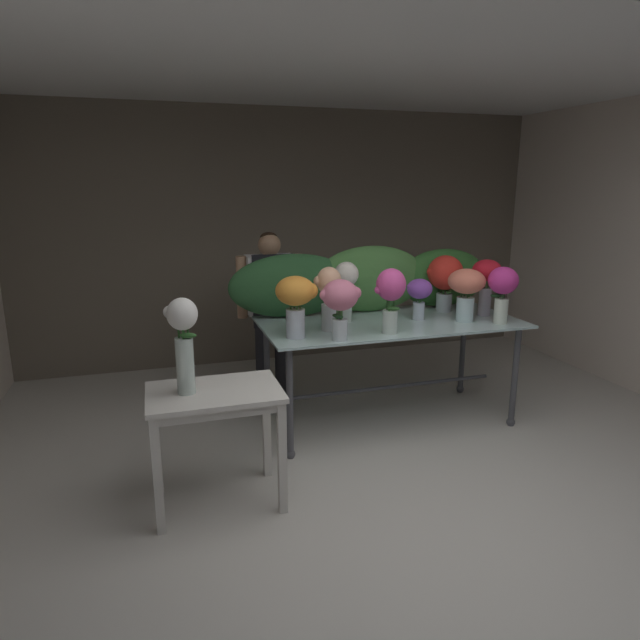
% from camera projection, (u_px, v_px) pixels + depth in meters
% --- Properties ---
extents(ground_plane, '(8.25, 8.25, 0.00)m').
position_uv_depth(ground_plane, '(343.00, 418.00, 4.68)').
color(ground_plane, beige).
extents(wall_back, '(5.88, 0.12, 2.73)m').
position_uv_depth(wall_back, '(288.00, 237.00, 6.09)').
color(wall_back, '#706656').
rests_on(wall_back, ground).
extents(wall_right, '(0.12, 3.87, 2.73)m').
position_uv_depth(wall_right, '(637.00, 247.00, 5.20)').
color(wall_right, beige).
rests_on(wall_right, ground).
extents(ceiling_slab, '(6.00, 3.87, 0.12)m').
position_uv_depth(ceiling_slab, '(346.00, 65.00, 4.01)').
color(ceiling_slab, silver).
rests_on(ceiling_slab, wall_back).
extents(display_table_glass, '(2.08, 0.99, 0.87)m').
position_uv_depth(display_table_glass, '(389.00, 335.00, 4.46)').
color(display_table_glass, silver).
rests_on(display_table_glass, ground).
extents(side_table_white, '(0.79, 0.54, 0.75)m').
position_uv_depth(side_table_white, '(215.00, 406.00, 3.31)').
color(side_table_white, silver).
rests_on(side_table_white, ground).
extents(florist, '(0.60, 0.24, 1.53)m').
position_uv_depth(florist, '(271.00, 298.00, 4.93)').
color(florist, '#232328').
rests_on(florist, ground).
extents(foliage_backdrop, '(2.35, 0.29, 0.57)m').
position_uv_depth(foliage_backdrop, '(369.00, 281.00, 4.70)').
color(foliage_backdrop, '#28562D').
rests_on(foliage_backdrop, display_table_glass).
extents(vase_peach_roses, '(0.21, 0.19, 0.48)m').
position_uv_depth(vase_peach_roses, '(329.00, 293.00, 4.08)').
color(vase_peach_roses, silver).
rests_on(vase_peach_roses, display_table_glass).
extents(vase_ivory_snapdragons, '(0.19, 0.19, 0.48)m').
position_uv_depth(vase_ivory_snapdragons, '(346.00, 284.00, 4.35)').
color(vase_ivory_snapdragons, silver).
rests_on(vase_ivory_snapdragons, display_table_glass).
extents(vase_magenta_lilies, '(0.23, 0.23, 0.45)m').
position_uv_depth(vase_magenta_lilies, '(503.00, 288.00, 4.29)').
color(vase_magenta_lilies, silver).
rests_on(vase_magenta_lilies, display_table_glass).
extents(vase_violet_hydrangea, '(0.21, 0.20, 0.34)m').
position_uv_depth(vase_violet_hydrangea, '(419.00, 293.00, 4.43)').
color(vase_violet_hydrangea, silver).
rests_on(vase_violet_hydrangea, display_table_glass).
extents(vase_crimson_freesia, '(0.24, 0.24, 0.47)m').
position_uv_depth(vase_crimson_freesia, '(486.00, 279.00, 4.55)').
color(vase_crimson_freesia, silver).
rests_on(vase_crimson_freesia, display_table_glass).
extents(vase_scarlet_peonies, '(0.31, 0.30, 0.49)m').
position_uv_depth(vase_scarlet_peonies, '(445.00, 277.00, 4.70)').
color(vase_scarlet_peonies, silver).
rests_on(vase_scarlet_peonies, display_table_glass).
extents(vase_fuchsia_carnations, '(0.23, 0.22, 0.48)m').
position_uv_depth(vase_fuchsia_carnations, '(391.00, 293.00, 4.00)').
color(vase_fuchsia_carnations, silver).
rests_on(vase_fuchsia_carnations, display_table_glass).
extents(vase_rosy_tulips, '(0.30, 0.26, 0.44)m').
position_uv_depth(vase_rosy_tulips, '(340.00, 300.00, 3.82)').
color(vase_rosy_tulips, silver).
rests_on(vase_rosy_tulips, display_table_glass).
extents(vase_coral_dahlias, '(0.29, 0.29, 0.43)m').
position_uv_depth(vase_coral_dahlias, '(466.00, 288.00, 4.36)').
color(vase_coral_dahlias, silver).
rests_on(vase_coral_dahlias, display_table_glass).
extents(vase_sunset_ranunculus, '(0.30, 0.28, 0.45)m').
position_uv_depth(vase_sunset_ranunculus, '(296.00, 299.00, 3.89)').
color(vase_sunset_ranunculus, silver).
rests_on(vase_sunset_ranunculus, display_table_glass).
extents(vase_white_roses_tall, '(0.19, 0.18, 0.57)m').
position_uv_depth(vase_white_roses_tall, '(183.00, 339.00, 3.16)').
color(vase_white_roses_tall, silver).
rests_on(vase_white_roses_tall, side_table_white).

